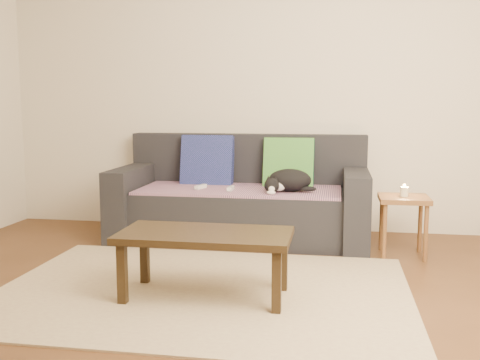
% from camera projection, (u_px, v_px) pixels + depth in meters
% --- Properties ---
extents(ground, '(4.50, 4.50, 0.00)m').
position_uv_depth(ground, '(197.00, 300.00, 3.28)').
color(ground, brown).
rests_on(ground, ground).
extents(back_wall, '(4.50, 0.04, 2.60)m').
position_uv_depth(back_wall, '(250.00, 86.00, 5.06)').
color(back_wall, beige).
rests_on(back_wall, ground).
extents(sofa, '(2.10, 0.94, 0.87)m').
position_uv_depth(sofa, '(242.00, 202.00, 4.77)').
color(sofa, '#232328').
rests_on(sofa, ground).
extents(throw_blanket, '(1.66, 0.74, 0.02)m').
position_uv_depth(throw_blanket, '(240.00, 190.00, 4.67)').
color(throw_blanket, '#422B51').
rests_on(throw_blanket, sofa).
extents(cushion_navy, '(0.46, 0.21, 0.47)m').
position_uv_depth(cushion_navy, '(207.00, 162.00, 4.95)').
color(cushion_navy, '#102245').
rests_on(cushion_navy, throw_blanket).
extents(cushion_green, '(0.43, 0.21, 0.44)m').
position_uv_depth(cushion_green, '(289.00, 163.00, 4.83)').
color(cushion_green, '#0D563F').
rests_on(cushion_green, throw_blanket).
extents(cat, '(0.42, 0.37, 0.18)m').
position_uv_depth(cat, '(288.00, 181.00, 4.49)').
color(cat, black).
rests_on(cat, throw_blanket).
extents(wii_remote_a, '(0.04, 0.15, 0.03)m').
position_uv_depth(wii_remote_a, '(231.00, 188.00, 4.57)').
color(wii_remote_a, white).
rests_on(wii_remote_a, throw_blanket).
extents(wii_remote_b, '(0.08, 0.15, 0.03)m').
position_uv_depth(wii_remote_b, '(201.00, 187.00, 4.66)').
color(wii_remote_b, white).
rests_on(wii_remote_b, throw_blanket).
extents(side_table, '(0.36, 0.36, 0.45)m').
position_uv_depth(side_table, '(404.00, 207.00, 4.19)').
color(side_table, brown).
rests_on(side_table, ground).
extents(candle, '(0.06, 0.06, 0.09)m').
position_uv_depth(candle, '(404.00, 191.00, 4.18)').
color(candle, beige).
rests_on(candle, side_table).
extents(rug, '(2.50, 1.80, 0.01)m').
position_uv_depth(rug, '(203.00, 291.00, 3.43)').
color(rug, '#C5B387').
rests_on(rug, ground).
extents(coffee_table, '(1.00, 0.50, 0.40)m').
position_uv_depth(coffee_table, '(205.00, 240.00, 3.27)').
color(coffee_table, '#2F2112').
rests_on(coffee_table, rug).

